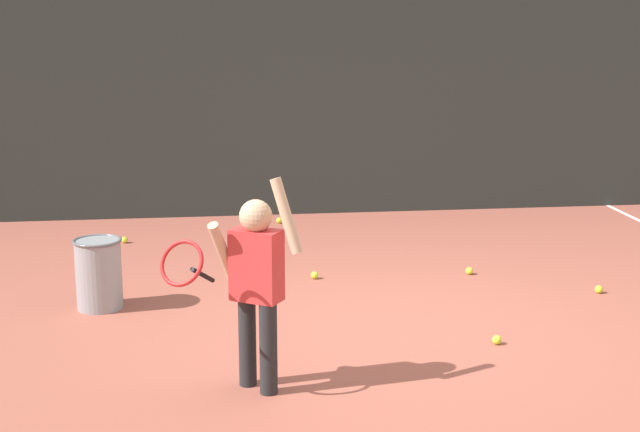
# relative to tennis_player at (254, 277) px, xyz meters

# --- Properties ---
(ground_plane) EXTENTS (20.00, 20.00, 0.00)m
(ground_plane) POSITION_rel_tennis_player_xyz_m (1.06, 0.96, -0.73)
(ground_plane) COLOR #9E5142
(back_fence_windscreen) EXTENTS (10.60, 0.08, 3.24)m
(back_fence_windscreen) POSITION_rel_tennis_player_xyz_m (1.06, 4.99, 0.89)
(back_fence_windscreen) COLOR #282D2B
(back_fence_windscreen) RESTS_ON ground
(fence_post_1) EXTENTS (0.09, 0.09, 3.39)m
(fence_post_1) POSITION_rel_tennis_player_xyz_m (-0.65, 5.05, 0.97)
(fence_post_1) COLOR slate
(fence_post_1) RESTS_ON ground
(fence_post_2) EXTENTS (0.09, 0.09, 3.39)m
(fence_post_2) POSITION_rel_tennis_player_xyz_m (2.78, 5.05, 0.97)
(fence_post_2) COLOR slate
(fence_post_2) RESTS_ON ground
(tennis_player) EXTENTS (0.89, 0.53, 1.35)m
(tennis_player) POSITION_rel_tennis_player_xyz_m (0.00, 0.00, 0.00)
(tennis_player) COLOR #232326
(tennis_player) RESTS_ON ground
(ball_hopper) EXTENTS (0.38, 0.38, 0.56)m
(ball_hopper) POSITION_rel_tennis_player_xyz_m (-1.13, 1.75, -0.44)
(ball_hopper) COLOR gray
(ball_hopper) RESTS_ON ground
(tennis_ball_0) EXTENTS (0.07, 0.07, 0.07)m
(tennis_ball_0) POSITION_rel_tennis_player_xyz_m (-1.11, 3.83, -0.69)
(tennis_ball_0) COLOR #CCE033
(tennis_ball_0) RESTS_ON ground
(tennis_ball_2) EXTENTS (0.07, 0.07, 0.07)m
(tennis_ball_2) POSITION_rel_tennis_player_xyz_m (0.65, 2.33, -0.69)
(tennis_ball_2) COLOR #CCE033
(tennis_ball_2) RESTS_ON ground
(tennis_ball_3) EXTENTS (0.07, 0.07, 0.07)m
(tennis_ball_3) POSITION_rel_tennis_player_xyz_m (2.96, 1.62, -0.69)
(tennis_ball_3) COLOR #CCE033
(tennis_ball_3) RESTS_ON ground
(tennis_ball_4) EXTENTS (0.07, 0.07, 0.07)m
(tennis_ball_4) POSITION_rel_tennis_player_xyz_m (2.04, 2.29, -0.69)
(tennis_ball_4) COLOR #CCE033
(tennis_ball_4) RESTS_ON ground
(tennis_ball_5) EXTENTS (0.07, 0.07, 0.07)m
(tennis_ball_5) POSITION_rel_tennis_player_xyz_m (1.74, 0.57, -0.69)
(tennis_ball_5) COLOR #CCE033
(tennis_ball_5) RESTS_ON ground
(tennis_ball_7) EXTENTS (0.07, 0.07, 0.07)m
(tennis_ball_7) POSITION_rel_tennis_player_xyz_m (0.51, 4.50, -0.69)
(tennis_ball_7) COLOR #CCE033
(tennis_ball_7) RESTS_ON ground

